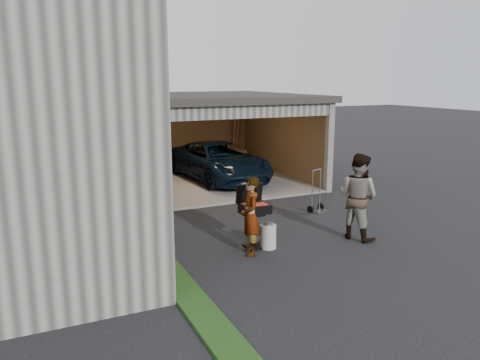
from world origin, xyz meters
The scene contains 10 objects.
ground centered at (0.00, 0.00, 0.00)m, with size 80.00×80.00×0.00m, color black.
groundcover_strip centered at (-2.25, -1.00, 0.03)m, with size 0.50×8.00×0.06m, color #193814.
garage centered at (0.76, 6.79, 1.87)m, with size 6.80×6.30×2.90m.
minivan centered at (1.49, 6.38, 0.63)m, with size 2.08×4.52×1.25m, color black.
woman centered at (-0.52, -0.08, 0.78)m, with size 0.57×0.37×1.55m, color #AAB4D6.
man centered at (1.98, -0.20, 0.93)m, with size 0.91×0.71×1.87m, color #412D19.
bbq_grill centered at (-0.29, 0.23, 0.78)m, with size 0.58×0.51×1.30m.
propane_tank centered at (-0.05, 0.06, 0.25)m, with size 0.33×0.33×0.50m, color beige.
plywood_panel centered at (-2.40, -0.32, 0.47)m, with size 0.04×0.85×0.94m, color brown.
hand_truck centered at (2.38, 1.87, 0.22)m, with size 0.50×0.44×1.13m.
Camera 1 is at (-4.41, -7.92, 3.41)m, focal length 35.00 mm.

